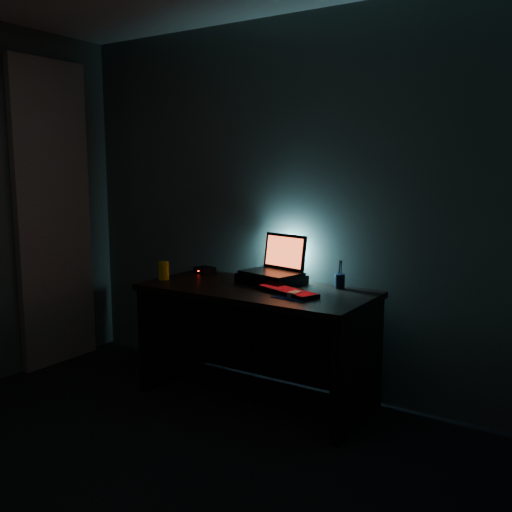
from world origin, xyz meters
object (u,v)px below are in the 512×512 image
Objects in this scene: laptop at (277,264)px; juice_glass at (164,271)px; pen_cup at (340,281)px; keyboard at (287,291)px; mouse at (295,294)px; router at (205,270)px.

juice_glass is at bearing -141.08° from laptop.
laptop is 0.45m from pen_cup.
mouse reaches higher than keyboard.
router is at bearing -176.84° from keyboard.
router reaches higher than keyboard.
mouse is at bearing -3.05° from router.
pen_cup is 0.57× the size of router.
router is at bearing 74.90° from juice_glass.
laptop is 0.61m from router.
router is (-0.61, -0.01, -0.10)m from laptop.
juice_glass is (-0.93, -0.08, 0.05)m from keyboard.
keyboard is at bearing 4.70° from juice_glass.
router is (0.09, 0.34, -0.04)m from juice_glass.
keyboard is 0.37m from pen_cup.
keyboard is at bearing 149.54° from mouse.
laptop is at bearing 16.67° from router.
laptop is 4.42× the size of mouse.
laptop reaches higher than router.
pen_cup reaches higher than mouse.
mouse is (0.09, -0.06, 0.01)m from keyboard.
laptop is 3.44× the size of juice_glass.
pen_cup is at bearing 18.04° from laptop.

